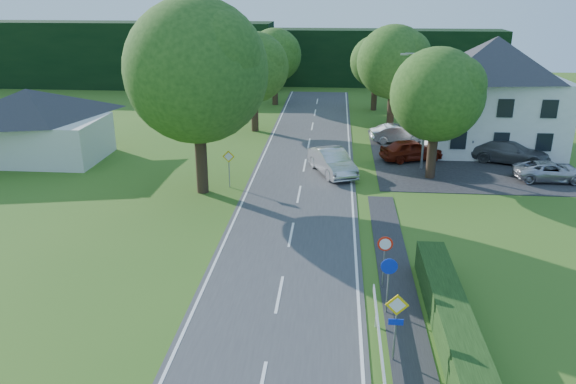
# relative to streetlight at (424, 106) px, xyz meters

# --- Properties ---
(road) EXTENTS (7.00, 80.00, 0.04)m
(road) POSITION_rel_streetlight_xyz_m (-8.06, -10.00, -4.44)
(road) COLOR #3B3B3D
(road) RESTS_ON ground
(parking_pad) EXTENTS (14.00, 16.00, 0.04)m
(parking_pad) POSITION_rel_streetlight_xyz_m (3.94, 3.00, -4.44)
(parking_pad) COLOR black
(parking_pad) RESTS_ON ground
(line_edge_left) EXTENTS (0.12, 80.00, 0.01)m
(line_edge_left) POSITION_rel_streetlight_xyz_m (-11.31, -10.00, -4.42)
(line_edge_left) COLOR white
(line_edge_left) RESTS_ON road
(line_edge_right) EXTENTS (0.12, 80.00, 0.01)m
(line_edge_right) POSITION_rel_streetlight_xyz_m (-4.81, -10.00, -4.42)
(line_edge_right) COLOR white
(line_edge_right) RESTS_ON road
(line_centre) EXTENTS (0.12, 80.00, 0.01)m
(line_centre) POSITION_rel_streetlight_xyz_m (-8.06, -10.00, -4.42)
(line_centre) COLOR white
(line_centre) RESTS_ON road
(tree_main) EXTENTS (9.40, 9.40, 11.64)m
(tree_main) POSITION_rel_streetlight_xyz_m (-14.06, -6.00, 1.36)
(tree_main) COLOR #224815
(tree_main) RESTS_ON ground
(tree_left_far) EXTENTS (7.00, 7.00, 8.58)m
(tree_left_far) POSITION_rel_streetlight_xyz_m (-13.06, 10.00, -0.17)
(tree_left_far) COLOR #224815
(tree_left_far) RESTS_ON ground
(tree_right_far) EXTENTS (7.40, 7.40, 9.09)m
(tree_right_far) POSITION_rel_streetlight_xyz_m (-1.06, 12.00, 0.08)
(tree_right_far) COLOR #224815
(tree_right_far) RESTS_ON ground
(tree_left_back) EXTENTS (6.60, 6.60, 8.07)m
(tree_left_back) POSITION_rel_streetlight_xyz_m (-12.56, 22.00, -0.43)
(tree_left_back) COLOR #224815
(tree_left_back) RESTS_ON ground
(tree_right_back) EXTENTS (6.20, 6.20, 7.56)m
(tree_right_back) POSITION_rel_streetlight_xyz_m (-2.06, 20.00, -0.68)
(tree_right_back) COLOR #224815
(tree_right_back) RESTS_ON ground
(tree_right_mid) EXTENTS (7.00, 7.00, 8.58)m
(tree_right_mid) POSITION_rel_streetlight_xyz_m (0.44, -2.00, -0.17)
(tree_right_mid) COLOR #224815
(tree_right_mid) RESTS_ON ground
(treeline_left) EXTENTS (44.00, 6.00, 8.00)m
(treeline_left) POSITION_rel_streetlight_xyz_m (-36.06, 32.00, -0.46)
(treeline_left) COLOR black
(treeline_left) RESTS_ON ground
(treeline_right) EXTENTS (30.00, 5.00, 7.00)m
(treeline_right) POSITION_rel_streetlight_xyz_m (-0.06, 36.00, -0.96)
(treeline_right) COLOR black
(treeline_right) RESTS_ON ground
(bungalow_left) EXTENTS (11.00, 6.50, 5.20)m
(bungalow_left) POSITION_rel_streetlight_xyz_m (-28.06, 0.00, -1.75)
(bungalow_left) COLOR silver
(bungalow_left) RESTS_ON ground
(house_white) EXTENTS (10.60, 8.40, 8.60)m
(house_white) POSITION_rel_streetlight_xyz_m (5.94, 6.00, -0.06)
(house_white) COLOR silver
(house_white) RESTS_ON ground
(streetlight) EXTENTS (2.03, 0.18, 8.00)m
(streetlight) POSITION_rel_streetlight_xyz_m (0.00, 0.00, 0.00)
(streetlight) COLOR gray
(streetlight) RESTS_ON ground
(sign_priority_right) EXTENTS (0.78, 0.09, 2.59)m
(sign_priority_right) POSITION_rel_streetlight_xyz_m (-3.76, -22.02, -2.67)
(sign_priority_right) COLOR gray
(sign_priority_right) RESTS_ON ground
(sign_roundabout) EXTENTS (0.64, 0.08, 2.37)m
(sign_roundabout) POSITION_rel_streetlight_xyz_m (-3.76, -19.02, -2.79)
(sign_roundabout) COLOR gray
(sign_roundabout) RESTS_ON ground
(sign_speed_limit) EXTENTS (0.64, 0.11, 2.37)m
(sign_speed_limit) POSITION_rel_streetlight_xyz_m (-3.76, -17.03, -2.70)
(sign_speed_limit) COLOR gray
(sign_speed_limit) RESTS_ON ground
(sign_priority_left) EXTENTS (0.78, 0.09, 2.44)m
(sign_priority_left) POSITION_rel_streetlight_xyz_m (-12.56, -5.02, -2.75)
(sign_priority_left) COLOR gray
(sign_priority_left) RESTS_ON ground
(moving_car) EXTENTS (3.62, 5.45, 1.70)m
(moving_car) POSITION_rel_streetlight_xyz_m (-6.10, -1.77, -3.58)
(moving_car) COLOR #B5B4B9
(moving_car) RESTS_ON road
(motorcycle) EXTENTS (0.88, 1.81, 0.91)m
(motorcycle) POSITION_rel_streetlight_xyz_m (-7.13, -0.16, -3.97)
(motorcycle) COLOR black
(motorcycle) RESTS_ON road
(parked_car_red) EXTENTS (4.90, 3.23, 1.55)m
(parked_car_red) POSITION_rel_streetlight_xyz_m (-0.36, 1.94, -3.65)
(parked_car_red) COLOR maroon
(parked_car_red) RESTS_ON parking_pad
(parked_car_silver_a) EXTENTS (4.56, 2.18, 1.44)m
(parked_car_silver_a) POSITION_rel_streetlight_xyz_m (-0.88, 7.00, -3.70)
(parked_car_silver_a) COLOR #B4B3B8
(parked_car_silver_a) RESTS_ON parking_pad
(parked_car_grey) EXTENTS (6.03, 4.10, 1.62)m
(parked_car_grey) POSITION_rel_streetlight_xyz_m (6.63, 2.00, -3.61)
(parked_car_grey) COLOR #515256
(parked_car_grey) RESTS_ON parking_pad
(parked_car_silver_b) EXTENTS (4.56, 2.12, 1.27)m
(parked_car_silver_b) POSITION_rel_streetlight_xyz_m (8.16, -2.00, -3.79)
(parked_car_silver_b) COLOR #BAB9C1
(parked_car_silver_b) RESTS_ON parking_pad
(parasol) EXTENTS (2.07, 2.10, 1.84)m
(parasol) POSITION_rel_streetlight_xyz_m (3.99, 4.09, -3.50)
(parasol) COLOR red
(parasol) RESTS_ON parking_pad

